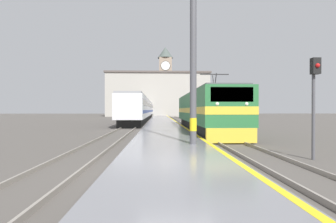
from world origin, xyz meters
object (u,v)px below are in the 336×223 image
object	(u,v)px
passenger_train	(143,109)
catenary_mast	(195,55)
locomotive_train	(204,111)
clock_tower	(165,79)
signal_post	(315,91)

from	to	relation	value
passenger_train	catenary_mast	xyz separation A→B (m)	(4.65, -40.46, 2.43)
locomotive_train	catenary_mast	size ratio (longest dim) A/B	2.10
locomotive_train	clock_tower	bearing A→B (deg)	91.44
catenary_mast	clock_tower	bearing A→B (deg)	89.48
locomotive_train	passenger_train	size ratio (longest dim) A/B	0.32
signal_post	passenger_train	bearing A→B (deg)	101.57
locomotive_train	catenary_mast	bearing A→B (deg)	-102.12
catenary_mast	signal_post	world-z (taller)	catenary_mast
locomotive_train	catenary_mast	world-z (taller)	catenary_mast
passenger_train	clock_tower	bearing A→B (deg)	81.08
passenger_train	catenary_mast	size ratio (longest dim) A/B	6.48
passenger_train	catenary_mast	world-z (taller)	catenary_mast
clock_tower	signal_post	xyz separation A→B (m)	(3.47, -76.88, -9.58)
clock_tower	signal_post	distance (m)	77.55
locomotive_train	passenger_train	xyz separation A→B (m)	(-6.93, 29.87, 0.24)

